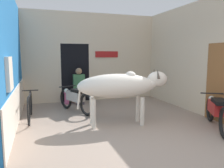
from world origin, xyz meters
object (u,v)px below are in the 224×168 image
Objects in this scene: motorcycle_far at (76,98)px; bicycle at (30,106)px; shopkeeper_seated at (79,85)px; plastic_stool at (68,97)px; motorcycle_near at (217,110)px; cow at (122,86)px.

motorcycle_far is 0.94× the size of bicycle.
motorcycle_far is 1.36m from bicycle.
shopkeeper_seated is 2.91× the size of plastic_stool.
bicycle reaches higher than plastic_stool.
motorcycle_far is 3.83× the size of plastic_stool.
plastic_stool is (-2.98, 3.85, -0.21)m from motorcycle_near.
plastic_stool is at bearing 93.29° from motorcycle_far.
motorcycle_near is 1.32× the size of shopkeeper_seated.
cow is at bearing -60.52° from motorcycle_far.
shopkeeper_seated reaches higher than motorcycle_near.
motorcycle_far is 1.14m from shopkeeper_seated.
shopkeeper_seated is at bearing 73.95° from motorcycle_far.
motorcycle_far reaches higher than bicycle.
plastic_stool is (-0.07, 1.26, -0.19)m from motorcycle_far.
motorcycle_near is at bearing -27.36° from bicycle.
cow is 2.73m from shopkeeper_seated.
motorcycle_near is 1.01× the size of motorcycle_far.
cow is at bearing 153.37° from motorcycle_near.
cow reaches higher than plastic_stool.
motorcycle_far is 1.32× the size of shopkeeper_seated.
cow is 1.37× the size of motorcycle_near.
bicycle is (-2.19, 1.16, -0.60)m from cow.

